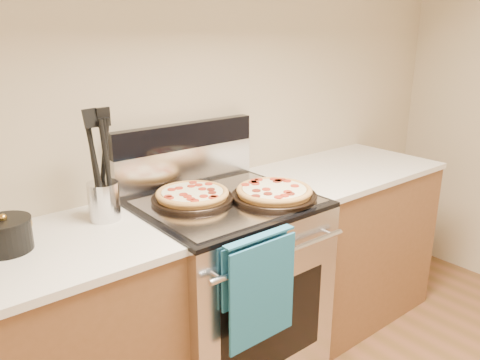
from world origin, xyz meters
TOP-DOWN VIEW (x-y plane):
  - wall_back at (0.00, 2.00)m, footprint 4.00×0.00m
  - range_body at (0.00, 1.65)m, footprint 0.76×0.68m
  - oven_window at (0.00, 1.31)m, footprint 0.56×0.01m
  - cooktop at (0.00, 1.65)m, footprint 0.76×0.68m
  - backsplash_lower at (0.00, 1.96)m, footprint 0.76×0.06m
  - backsplash_upper at (0.00, 1.96)m, footprint 0.76×0.06m
  - oven_handle at (0.00, 1.27)m, footprint 0.70×0.03m
  - dish_towel at (-0.12, 1.27)m, footprint 0.32×0.05m
  - foil_sheet at (0.00, 1.62)m, footprint 0.70×0.55m
  - countertop_left at (-0.88, 1.68)m, footprint 1.02×0.64m
  - cabinet_right at (0.88, 1.68)m, footprint 1.00×0.62m
  - countertop_right at (0.88, 1.68)m, footprint 1.02×0.64m
  - pepperoni_pizza_back at (-0.12, 1.72)m, footprint 0.42×0.42m
  - pepperoni_pizza_front at (0.18, 1.52)m, footprint 0.46×0.46m
  - utensil_crock at (-0.49, 1.80)m, footprint 0.15×0.15m
  - saucepan at (-0.87, 1.74)m, footprint 0.23×0.23m

SIDE VIEW (x-z plane):
  - cabinet_right at x=0.88m, z-range 0.00..0.88m
  - range_body at x=0.00m, z-range 0.00..0.90m
  - oven_window at x=0.00m, z-range 0.25..0.65m
  - dish_towel at x=-0.12m, z-range 0.49..0.91m
  - oven_handle at x=0.00m, z-range 0.79..0.81m
  - countertop_left at x=-0.88m, z-range 0.88..0.91m
  - countertop_right at x=0.88m, z-range 0.88..0.91m
  - cooktop at x=0.00m, z-range 0.90..0.92m
  - foil_sheet at x=0.00m, z-range 0.92..0.93m
  - pepperoni_pizza_back at x=-0.12m, z-range 0.93..0.97m
  - pepperoni_pizza_front at x=0.18m, z-range 0.93..0.98m
  - saucepan at x=-0.87m, z-range 0.91..1.01m
  - utensil_crock at x=-0.49m, z-range 0.91..1.07m
  - backsplash_lower at x=0.00m, z-range 0.92..1.10m
  - backsplash_upper at x=0.00m, z-range 1.10..1.22m
  - wall_back at x=0.00m, z-range -0.65..3.35m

